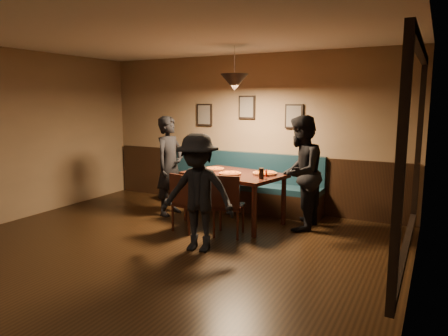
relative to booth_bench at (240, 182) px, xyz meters
The scene contains 26 objects.
floor 3.24m from the booth_bench, 90.00° to the right, with size 7.00×7.00×0.00m, color black.
ceiling 3.94m from the booth_bench, 90.00° to the right, with size 7.00×7.00×0.00m, color silver.
wall_back 0.95m from the booth_bench, 90.00° to the left, with size 6.00×6.00×0.00m, color #8C704F.
wall_right 4.48m from the booth_bench, 46.85° to the right, with size 7.00×7.00×0.00m, color #8C704F.
wainscot 0.27m from the booth_bench, 90.00° to the left, with size 5.88×0.06×1.00m, color black.
booth_bench is the anchor object (origin of this frame).
window_frame 4.13m from the booth_bench, 42.37° to the right, with size 0.06×2.56×1.86m, color black.
window_glass 4.11m from the booth_bench, 42.66° to the right, with size 2.40×2.40×0.00m, color black.
picture_left 1.52m from the booth_bench, 163.30° to the left, with size 0.32×0.04×0.42m, color black.
picture_center 1.38m from the booth_bench, 90.00° to the left, with size 0.32×0.04×0.42m, color black.
picture_right 1.52m from the booth_bench, 16.70° to the left, with size 0.32×0.04×0.42m, color black.
pendant_lamp 1.96m from the booth_bench, 71.05° to the right, with size 0.44×0.44×0.25m, color black.
dining_table 0.88m from the booth_bench, 71.05° to the right, with size 1.53×0.98×0.82m, color black.
chair_near_left 1.55m from the booth_bench, 95.16° to the right, with size 0.40×0.40×0.89m, color black, non-canonical shape.
chair_near_right 1.55m from the booth_bench, 70.73° to the right, with size 0.41×0.41×0.93m, color black, non-canonical shape.
diner_left 1.33m from the booth_bench, 136.38° to the right, with size 0.62×0.41×1.71m, color black.
diner_right 1.53m from the booth_bench, 26.47° to the right, with size 0.85×0.66×1.75m, color black.
diner_front 2.24m from the booth_bench, 78.95° to the right, with size 1.00×0.58×1.55m, color black.
pizza_a 0.79m from the booth_bench, 101.94° to the right, with size 0.33×0.33×0.04m, color orange.
pizza_b 1.08m from the booth_bench, 73.48° to the right, with size 0.35×0.35×0.04m, color orange.
pizza_c 1.11m from the booth_bench, 43.08° to the right, with size 0.38×0.38×0.04m, color orange.
soda_glass 1.44m from the booth_bench, 51.48° to the right, with size 0.07×0.07×0.16m, color black.
tabasco_bottle 1.30m from the booth_bench, 46.03° to the right, with size 0.03×0.03×0.12m, color #9C0F05.
napkin_a 0.72m from the booth_bench, 117.22° to the right, with size 0.14×0.14×0.01m, color #1E702C.
napkin_b 1.21m from the booth_bench, 100.28° to the right, with size 0.16×0.16×0.01m, color #1D6F37.
cutlery_set 1.24m from the booth_bench, 78.32° to the right, with size 0.02×0.17×0.00m, color white.
Camera 1 is at (3.16, -3.46, 1.95)m, focal length 32.98 mm.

